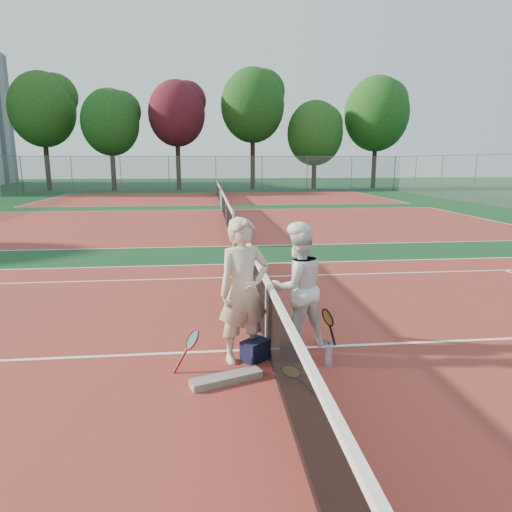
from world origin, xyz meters
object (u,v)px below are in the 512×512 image
at_px(water_bottle, 329,355).
at_px(player_a, 244,291).
at_px(racket_black_held, 327,328).
at_px(sports_bag_purple, 290,352).
at_px(sports_bag_navy, 255,350).
at_px(racket_red, 193,350).
at_px(racket_spare, 291,374).
at_px(player_b, 297,287).
at_px(net_main, 267,315).

bearing_deg(water_bottle, player_a, 163.92).
bearing_deg(racket_black_held, sports_bag_purple, 7.88).
xyz_separation_m(player_a, water_bottle, (1.08, -0.31, -0.81)).
distance_m(player_a, sports_bag_navy, 0.83).
relative_size(racket_black_held, water_bottle, 1.93).
distance_m(racket_red, racket_spare, 1.28).
xyz_separation_m(racket_black_held, water_bottle, (-0.14, -0.59, -0.14)).
height_order(racket_red, water_bottle, racket_red).
relative_size(racket_spare, sports_bag_navy, 1.68).
height_order(racket_red, racket_spare, racket_red).
distance_m(player_b, racket_black_held, 0.73).
bearing_deg(player_b, racket_red, 7.32).
xyz_separation_m(net_main, racket_red, (-1.02, -0.52, -0.25)).
bearing_deg(net_main, sports_bag_navy, -121.25).
bearing_deg(player_a, player_b, 8.52).
bearing_deg(sports_bag_purple, sports_bag_navy, 175.72).
bearing_deg(racket_spare, sports_bag_navy, 7.50).
bearing_deg(sports_bag_navy, racket_spare, -57.53).
relative_size(racket_spare, water_bottle, 1.98).
distance_m(racket_spare, water_bottle, 0.64).
xyz_separation_m(player_a, racket_black_held, (1.21, 0.28, -0.67)).
distance_m(player_b, racket_spare, 1.33).
bearing_deg(racket_spare, racket_red, 46.42).
distance_m(player_a, player_b, 0.90).
distance_m(racket_black_held, sports_bag_navy, 1.12).
height_order(racket_spare, water_bottle, water_bottle).
xyz_separation_m(net_main, sports_bag_purple, (0.27, -0.37, -0.40)).
xyz_separation_m(sports_bag_navy, sports_bag_purple, (0.47, -0.04, -0.03)).
relative_size(net_main, racket_spare, 18.44).
bearing_deg(racket_red, racket_spare, -40.10).
distance_m(player_a, sports_bag_purple, 1.05).
relative_size(racket_red, sports_bag_purple, 1.85).
bearing_deg(water_bottle, sports_bag_purple, 152.09).
height_order(player_a, player_b, player_a).
height_order(player_a, sports_bag_navy, player_a).
bearing_deg(racket_red, sports_bag_purple, -14.76).
xyz_separation_m(racket_red, sports_bag_navy, (0.82, 0.19, -0.12)).
bearing_deg(racket_black_held, player_b, -39.60).
bearing_deg(racket_red, net_main, 5.52).
bearing_deg(racket_red, player_b, 1.70).
relative_size(racket_red, racket_spare, 0.87).
bearing_deg(player_b, racket_spare, 59.46).
bearing_deg(racket_black_held, net_main, -23.98).
bearing_deg(racket_spare, net_main, -14.35).
bearing_deg(sports_bag_purple, net_main, 126.07).
bearing_deg(racket_black_held, racket_spare, 30.14).
bearing_deg(racket_spare, player_b, -39.65).
xyz_separation_m(player_b, racket_red, (-1.47, -0.63, -0.61)).
bearing_deg(player_a, sports_bag_navy, -31.30).
xyz_separation_m(player_a, sports_bag_navy, (0.15, -0.03, -0.82)).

